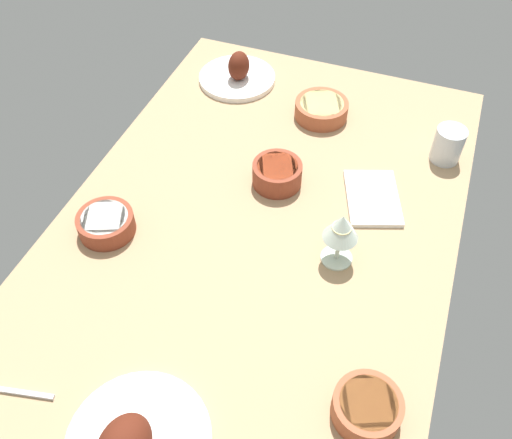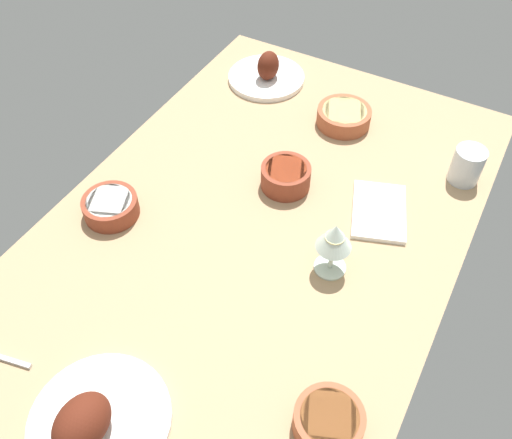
{
  "view_description": "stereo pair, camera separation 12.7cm",
  "coord_description": "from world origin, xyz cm",
  "px_view_note": "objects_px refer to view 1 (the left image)",
  "views": [
    {
      "loc": [
        -78.53,
        -28.98,
        101.56
      ],
      "look_at": [
        0.0,
        0.0,
        6.0
      ],
      "focal_mm": 38.91,
      "sensor_mm": 36.0,
      "label": 1
    },
    {
      "loc": [
        -73.24,
        -40.52,
        101.56
      ],
      "look_at": [
        0.0,
        0.0,
        6.0
      ],
      "focal_mm": 38.91,
      "sensor_mm": 36.0,
      "label": 2
    }
  ],
  "objects_px": {
    "plate_center_main": "(238,74)",
    "fork_loose": "(7,391)",
    "bowl_pasta": "(321,109)",
    "water_tumbler": "(448,145)",
    "wine_glass": "(341,229)",
    "bowl_soup": "(367,407)",
    "bowl_sauce": "(278,173)",
    "folded_napkin": "(373,198)",
    "bowl_cream": "(106,223)"
  },
  "relations": [
    {
      "from": "bowl_sauce",
      "to": "folded_napkin",
      "type": "distance_m",
      "value": 0.24
    },
    {
      "from": "plate_center_main",
      "to": "bowl_cream",
      "type": "distance_m",
      "value": 0.65
    },
    {
      "from": "plate_center_main",
      "to": "folded_napkin",
      "type": "bearing_deg",
      "value": -125.28
    },
    {
      "from": "plate_center_main",
      "to": "fork_loose",
      "type": "height_order",
      "value": "plate_center_main"
    },
    {
      "from": "folded_napkin",
      "to": "fork_loose",
      "type": "bearing_deg",
      "value": 143.6
    },
    {
      "from": "water_tumbler",
      "to": "wine_glass",
      "type": "bearing_deg",
      "value": 156.7
    },
    {
      "from": "plate_center_main",
      "to": "wine_glass",
      "type": "xyz_separation_m",
      "value": [
        -0.55,
        -0.45,
        0.08
      ]
    },
    {
      "from": "bowl_sauce",
      "to": "water_tumbler",
      "type": "distance_m",
      "value": 0.44
    },
    {
      "from": "folded_napkin",
      "to": "plate_center_main",
      "type": "bearing_deg",
      "value": 54.72
    },
    {
      "from": "fork_loose",
      "to": "bowl_soup",
      "type": "bearing_deg",
      "value": -175.08
    },
    {
      "from": "plate_center_main",
      "to": "fork_loose",
      "type": "bearing_deg",
      "value": 177.84
    },
    {
      "from": "bowl_pasta",
      "to": "folded_napkin",
      "type": "xyz_separation_m",
      "value": [
        -0.27,
        -0.21,
        -0.02
      ]
    },
    {
      "from": "bowl_sauce",
      "to": "fork_loose",
      "type": "bearing_deg",
      "value": 157.01
    },
    {
      "from": "bowl_sauce",
      "to": "plate_center_main",
      "type": "bearing_deg",
      "value": 34.41
    },
    {
      "from": "bowl_cream",
      "to": "fork_loose",
      "type": "xyz_separation_m",
      "value": [
        -0.4,
        -0.03,
        -0.02
      ]
    },
    {
      "from": "wine_glass",
      "to": "bowl_cream",
      "type": "bearing_deg",
      "value": 101.37
    },
    {
      "from": "water_tumbler",
      "to": "fork_loose",
      "type": "relative_size",
      "value": 0.52
    },
    {
      "from": "plate_center_main",
      "to": "wine_glass",
      "type": "height_order",
      "value": "wine_glass"
    },
    {
      "from": "water_tumbler",
      "to": "folded_napkin",
      "type": "height_order",
      "value": "water_tumbler"
    },
    {
      "from": "bowl_pasta",
      "to": "bowl_cream",
      "type": "bearing_deg",
      "value": 149.0
    },
    {
      "from": "bowl_pasta",
      "to": "water_tumbler",
      "type": "bearing_deg",
      "value": -99.47
    },
    {
      "from": "bowl_pasta",
      "to": "folded_napkin",
      "type": "relative_size",
      "value": 0.81
    },
    {
      "from": "plate_center_main",
      "to": "folded_napkin",
      "type": "relative_size",
      "value": 1.26
    },
    {
      "from": "bowl_cream",
      "to": "folded_napkin",
      "type": "height_order",
      "value": "bowl_cream"
    },
    {
      "from": "folded_napkin",
      "to": "fork_loose",
      "type": "relative_size",
      "value": 1.01
    },
    {
      "from": "bowl_cream",
      "to": "water_tumbler",
      "type": "distance_m",
      "value": 0.86
    },
    {
      "from": "bowl_sauce",
      "to": "folded_napkin",
      "type": "relative_size",
      "value": 0.67
    },
    {
      "from": "wine_glass",
      "to": "plate_center_main",
      "type": "bearing_deg",
      "value": 39.4
    },
    {
      "from": "bowl_sauce",
      "to": "water_tumbler",
      "type": "bearing_deg",
      "value": -58.07
    },
    {
      "from": "plate_center_main",
      "to": "bowl_cream",
      "type": "relative_size",
      "value": 1.76
    },
    {
      "from": "bowl_pasta",
      "to": "folded_napkin",
      "type": "distance_m",
      "value": 0.34
    },
    {
      "from": "bowl_pasta",
      "to": "bowl_sauce",
      "type": "xyz_separation_m",
      "value": [
        -0.29,
        0.03,
        0.01
      ]
    },
    {
      "from": "bowl_cream",
      "to": "wine_glass",
      "type": "relative_size",
      "value": 0.92
    },
    {
      "from": "wine_glass",
      "to": "water_tumbler",
      "type": "xyz_separation_m",
      "value": [
        0.41,
        -0.18,
        -0.05
      ]
    },
    {
      "from": "bowl_pasta",
      "to": "wine_glass",
      "type": "distance_m",
      "value": 0.5
    },
    {
      "from": "bowl_cream",
      "to": "wine_glass",
      "type": "xyz_separation_m",
      "value": [
        0.1,
        -0.51,
        0.07
      ]
    },
    {
      "from": "fork_loose",
      "to": "bowl_sauce",
      "type": "bearing_deg",
      "value": -124.73
    },
    {
      "from": "bowl_sauce",
      "to": "fork_loose",
      "type": "xyz_separation_m",
      "value": [
        -0.69,
        0.29,
        -0.03
      ]
    },
    {
      "from": "wine_glass",
      "to": "folded_napkin",
      "type": "height_order",
      "value": "wine_glass"
    },
    {
      "from": "plate_center_main",
      "to": "wine_glass",
      "type": "relative_size",
      "value": 1.62
    },
    {
      "from": "folded_napkin",
      "to": "fork_loose",
      "type": "xyz_separation_m",
      "value": [
        -0.71,
        0.52,
        -0.0
      ]
    },
    {
      "from": "fork_loose",
      "to": "plate_center_main",
      "type": "bearing_deg",
      "value": -103.9
    },
    {
      "from": "plate_center_main",
      "to": "fork_loose",
      "type": "distance_m",
      "value": 1.05
    },
    {
      "from": "bowl_pasta",
      "to": "plate_center_main",
      "type": "bearing_deg",
      "value": 74.77
    },
    {
      "from": "bowl_soup",
      "to": "bowl_sauce",
      "type": "height_order",
      "value": "bowl_sauce"
    },
    {
      "from": "wine_glass",
      "to": "folded_napkin",
      "type": "distance_m",
      "value": 0.23
    },
    {
      "from": "wine_glass",
      "to": "bowl_sauce",
      "type": "bearing_deg",
      "value": 47.78
    },
    {
      "from": "wine_glass",
      "to": "bowl_soup",
      "type": "bearing_deg",
      "value": -156.79
    },
    {
      "from": "bowl_soup",
      "to": "water_tumbler",
      "type": "distance_m",
      "value": 0.73
    },
    {
      "from": "plate_center_main",
      "to": "bowl_cream",
      "type": "xyz_separation_m",
      "value": [
        -0.65,
        0.07,
        0.0
      ]
    }
  ]
}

